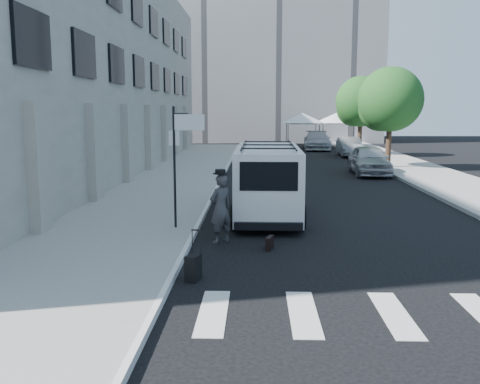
# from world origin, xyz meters

# --- Properties ---
(ground) EXTENTS (120.00, 120.00, 0.00)m
(ground) POSITION_xyz_m (0.00, 0.00, 0.00)
(ground) COLOR black
(ground) RESTS_ON ground
(sidewalk_left) EXTENTS (4.50, 48.00, 0.15)m
(sidewalk_left) POSITION_xyz_m (-4.25, 16.00, 0.07)
(sidewalk_left) COLOR gray
(sidewalk_left) RESTS_ON ground
(sidewalk_right) EXTENTS (4.00, 56.00, 0.15)m
(sidewalk_right) POSITION_xyz_m (9.00, 20.00, 0.07)
(sidewalk_right) COLOR gray
(sidewalk_right) RESTS_ON ground
(building_left) EXTENTS (10.00, 44.00, 12.00)m
(building_left) POSITION_xyz_m (-11.50, 18.00, 6.00)
(building_left) COLOR gray
(building_left) RESTS_ON ground
(building_far) EXTENTS (22.00, 12.00, 25.00)m
(building_far) POSITION_xyz_m (2.00, 50.00, 12.50)
(building_far) COLOR slate
(building_far) RESTS_ON ground
(sign_pole) EXTENTS (1.03, 0.07, 3.50)m
(sign_pole) POSITION_xyz_m (-2.36, 3.20, 2.65)
(sign_pole) COLOR black
(sign_pole) RESTS_ON sidewalk_left
(tree_near) EXTENTS (3.80, 3.83, 6.03)m
(tree_near) POSITION_xyz_m (7.50, 20.15, 3.97)
(tree_near) COLOR black
(tree_near) RESTS_ON ground
(tree_far) EXTENTS (3.80, 3.83, 6.03)m
(tree_far) POSITION_xyz_m (7.50, 29.15, 3.97)
(tree_far) COLOR black
(tree_far) RESTS_ON ground
(tent_left) EXTENTS (4.00, 4.00, 3.20)m
(tent_left) POSITION_xyz_m (4.00, 38.00, 2.71)
(tent_left) COLOR black
(tent_left) RESTS_ON ground
(tent_right) EXTENTS (4.00, 4.00, 3.20)m
(tent_right) POSITION_xyz_m (7.20, 38.50, 2.71)
(tent_right) COLOR black
(tent_right) RESTS_ON ground
(businessman) EXTENTS (0.81, 0.79, 1.87)m
(businessman) POSITION_xyz_m (-1.20, 2.00, 0.94)
(businessman) COLOR #38373A
(businessman) RESTS_ON ground
(briefcase) EXTENTS (0.23, 0.46, 0.34)m
(briefcase) POSITION_xyz_m (0.10, 1.32, 0.17)
(briefcase) COLOR black
(briefcase) RESTS_ON ground
(suitcase) EXTENTS (0.35, 0.44, 1.07)m
(suitcase) POSITION_xyz_m (-1.56, -1.23, 0.28)
(suitcase) COLOR black
(suitcase) RESTS_ON ground
(cargo_van) EXTENTS (2.26, 6.23, 2.33)m
(cargo_van) POSITION_xyz_m (0.13, 5.64, 1.21)
(cargo_van) COLOR white
(cargo_van) RESTS_ON ground
(parked_car_a) EXTENTS (2.08, 4.82, 1.62)m
(parked_car_a) POSITION_xyz_m (5.94, 17.34, 0.81)
(parked_car_a) COLOR #A2A5AA
(parked_car_a) RESTS_ON ground
(parked_car_b) EXTENTS (1.64, 4.46, 1.46)m
(parked_car_b) POSITION_xyz_m (6.80, 28.75, 0.73)
(parked_car_b) COLOR slate
(parked_car_b) RESTS_ON ground
(parked_car_c) EXTENTS (2.68, 5.74, 1.62)m
(parked_car_c) POSITION_xyz_m (5.09, 35.30, 0.81)
(parked_car_c) COLOR #A2A5AA
(parked_car_c) RESTS_ON ground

